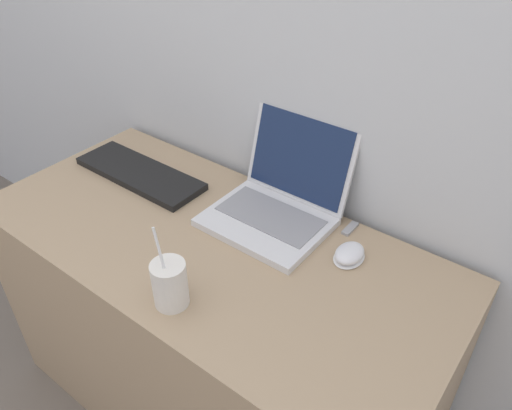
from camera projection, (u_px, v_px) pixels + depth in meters
desk at (216, 332)px, 1.47m from camera, size 1.26×0.59×0.71m
laptop at (279, 198)px, 1.32m from camera, size 0.31×0.31×0.25m
drink_cup at (170, 283)px, 1.06m from camera, size 0.08×0.08×0.20m
computer_mouse at (349, 254)px, 1.20m from camera, size 0.07×0.09×0.03m
external_keyboard at (140, 173)px, 1.50m from camera, size 0.42×0.14×0.02m
usb_stick at (350, 228)px, 1.29m from camera, size 0.02×0.06×0.01m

